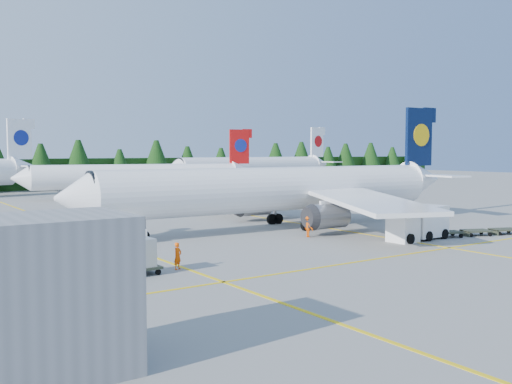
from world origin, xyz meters
TOP-DOWN VIEW (x-y plane):
  - ground at (0.00, 0.00)m, footprint 320.00×320.00m
  - taxi_stripe_a at (-14.00, 20.00)m, footprint 0.25×120.00m
  - taxi_stripe_b at (6.00, 20.00)m, footprint 0.25×120.00m
  - taxi_stripe_cross at (0.00, -6.00)m, footprint 80.00×0.25m
  - treeline_hedge at (0.00, 82.00)m, footprint 220.00×4.00m
  - terminal_building at (-26.00, -14.00)m, footprint 6.00×4.00m
  - airliner_navy at (1.40, 10.39)m, footprint 41.87×34.42m
  - airliner_red at (5.39, 52.68)m, footprint 38.18×31.20m
  - airliner_far_right at (36.03, 65.68)m, footprint 44.52×10.86m
  - airstairs at (-13.97, 10.57)m, footprint 4.46×6.06m
  - service_truck at (7.23, -1.96)m, footprint 5.81×2.34m
  - dolly_train at (11.87, -2.89)m, footprint 11.06×4.94m
  - uld_pair at (-18.64, -1.29)m, footprint 5.44×2.32m
  - crew_a at (-14.52, -1.42)m, footprint 0.73×0.63m
  - crew_b at (5.26, -1.48)m, footprint 0.86×0.74m
  - crew_c at (0.80, 4.31)m, footprint 0.62×0.83m

SIDE VIEW (x-z plane):
  - ground at x=0.00m, z-range 0.00..0.00m
  - taxi_stripe_a at x=-14.00m, z-range 0.00..0.01m
  - taxi_stripe_b at x=6.00m, z-range 0.00..0.01m
  - taxi_stripe_cross at x=0.00m, z-range 0.00..0.01m
  - dolly_train at x=11.87m, z-range 0.37..0.51m
  - crew_b at x=5.26m, z-range 0.00..1.55m
  - crew_a at x=-14.52m, z-range 0.00..1.68m
  - airstairs at x=-13.97m, z-range -1.09..2.77m
  - crew_c at x=0.80m, z-range 0.00..1.85m
  - uld_pair at x=-18.64m, z-range 0.32..2.13m
  - service_truck at x=7.23m, z-range -0.01..2.75m
  - terminal_building at x=-26.00m, z-range 0.00..5.20m
  - treeline_hedge at x=0.00m, z-range 0.00..6.00m
  - airliner_red at x=5.39m, z-range -2.22..8.92m
  - airliner_navy at x=1.40m, z-range -2.43..9.74m
  - airliner_far_right at x=36.03m, z-range -2.43..10.58m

